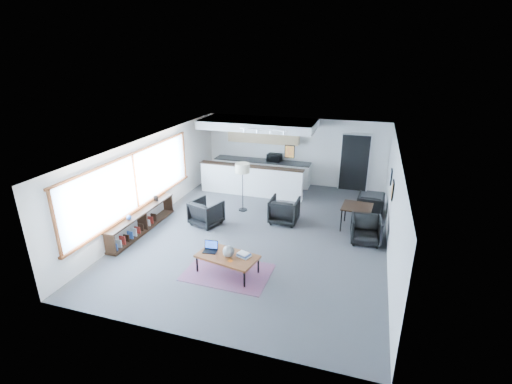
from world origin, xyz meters
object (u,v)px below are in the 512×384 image
(armchair_left, at_px, (206,211))
(dining_chair_far, at_px, (370,206))
(microwave, at_px, (274,157))
(armchair_right, at_px, (284,209))
(floor_lamp, at_px, (242,170))
(dining_chair_near, at_px, (366,231))
(book_stack, at_px, (244,255))
(laptop, at_px, (211,248))
(ceramic_pot, at_px, (229,251))
(coffee_table, at_px, (227,257))
(dining_table, at_px, (357,208))

(armchair_left, relative_size, dining_chair_far, 1.22)
(armchair_left, bearing_deg, microwave, -86.04)
(armchair_right, xyz_separation_m, floor_lamp, (-1.51, 0.48, 0.97))
(floor_lamp, relative_size, microwave, 3.02)
(dining_chair_near, relative_size, microwave, 1.30)
(book_stack, relative_size, floor_lamp, 0.22)
(floor_lamp, relative_size, dining_chair_near, 2.33)
(book_stack, bearing_deg, laptop, 178.38)
(laptop, relative_size, ceramic_pot, 1.28)
(laptop, height_order, armchair_left, armchair_left)
(coffee_table, relative_size, armchair_right, 1.78)
(dining_chair_near, height_order, microwave, microwave)
(book_stack, bearing_deg, microwave, 98.42)
(coffee_table, relative_size, book_stack, 4.24)
(ceramic_pot, relative_size, dining_chair_far, 0.40)
(dining_table, bearing_deg, book_stack, -126.14)
(coffee_table, relative_size, floor_lamp, 0.95)
(laptop, height_order, microwave, microwave)
(ceramic_pot, height_order, floor_lamp, floor_lamp)
(laptop, distance_m, microwave, 6.35)
(dining_chair_far, bearing_deg, armchair_right, 30.11)
(dining_chair_near, bearing_deg, dining_chair_far, 82.48)
(coffee_table, xyz_separation_m, armchair_left, (-1.58, 2.28, -0.01))
(book_stack, height_order, floor_lamp, floor_lamp)
(floor_lamp, height_order, dining_table, floor_lamp)
(coffee_table, height_order, microwave, microwave)
(ceramic_pot, bearing_deg, armchair_right, 79.52)
(armchair_left, bearing_deg, armchair_right, -141.16)
(coffee_table, height_order, dining_table, dining_table)
(laptop, xyz_separation_m, dining_table, (3.23, 3.24, 0.12))
(ceramic_pot, relative_size, floor_lamp, 0.17)
(coffee_table, distance_m, floor_lamp, 3.84)
(laptop, distance_m, armchair_right, 3.22)
(dining_chair_far, bearing_deg, ceramic_pot, 58.71)
(ceramic_pot, distance_m, microwave, 6.51)
(laptop, xyz_separation_m, book_stack, (0.85, -0.02, -0.03))
(armchair_left, xyz_separation_m, dining_table, (4.34, 1.06, 0.23))
(laptop, relative_size, dining_table, 0.39)
(dining_chair_near, distance_m, microwave, 5.37)
(floor_lamp, bearing_deg, armchair_right, -17.59)
(armchair_right, xyz_separation_m, dining_table, (2.13, 0.21, 0.22))
(ceramic_pot, xyz_separation_m, microwave, (-0.61, 6.46, 0.51))
(laptop, height_order, dining_chair_near, same)
(laptop, bearing_deg, armchair_right, 63.52)
(armchair_right, xyz_separation_m, microwave, (-1.19, 3.30, 0.68))
(coffee_table, relative_size, dining_table, 1.70)
(coffee_table, xyz_separation_m, floor_lamp, (-0.88, 3.61, 0.98))
(laptop, height_order, floor_lamp, floor_lamp)
(microwave, bearing_deg, dining_table, -37.78)
(ceramic_pot, distance_m, armchair_left, 2.83)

